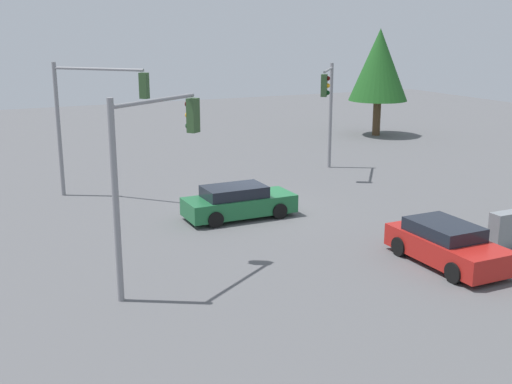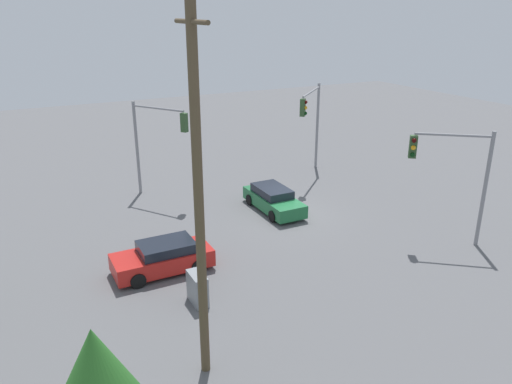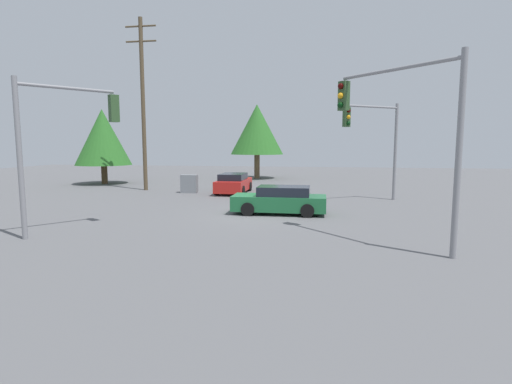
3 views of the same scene
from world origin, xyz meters
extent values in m
plane|color=#5B5B5E|center=(0.00, 0.00, 0.00)|extent=(80.00, 80.00, 0.00)
cube|color=red|center=(2.99, -8.00, 0.54)|extent=(1.80, 4.17, 0.73)
cube|color=black|center=(2.99, -7.79, 1.12)|extent=(1.58, 2.30, 0.42)
cylinder|color=black|center=(3.84, -9.30, 0.32)|extent=(0.22, 0.64, 0.64)
cylinder|color=black|center=(2.14, -9.30, 0.32)|extent=(0.22, 0.64, 0.64)
cylinder|color=black|center=(3.84, -6.71, 0.32)|extent=(0.22, 0.64, 0.64)
cylinder|color=black|center=(2.14, -6.71, 0.32)|extent=(0.22, 0.64, 0.64)
cube|color=#1E6638|center=(-0.87, -0.41, 0.52)|extent=(4.39, 1.71, 0.70)
cube|color=black|center=(-1.09, -0.41, 1.09)|extent=(2.42, 1.50, 0.44)
cylinder|color=black|center=(0.49, 0.40, 0.31)|extent=(0.63, 0.22, 0.63)
cylinder|color=black|center=(0.49, -1.22, 0.31)|extent=(0.63, 0.22, 0.63)
cylinder|color=black|center=(-2.23, 0.40, 0.31)|extent=(0.63, 0.22, 0.63)
cylinder|color=black|center=(-2.23, -1.22, 0.31)|extent=(0.63, 0.22, 0.63)
cylinder|color=gray|center=(-6.62, 6.20, 2.96)|extent=(0.18, 0.18, 5.91)
cylinder|color=gray|center=(-5.10, 4.61, 5.66)|extent=(3.13, 3.26, 0.12)
cube|color=#2D4C28|center=(-3.58, 3.02, 5.04)|extent=(0.44, 0.44, 1.05)
sphere|color=#360503|center=(-3.45, 3.14, 5.38)|extent=(0.22, 0.22, 0.22)
sphere|color=orange|center=(-3.45, 3.14, 5.04)|extent=(0.22, 0.22, 0.22)
sphere|color=black|center=(-3.45, 3.14, 4.70)|extent=(0.22, 0.22, 0.22)
cylinder|color=gray|center=(7.34, 6.09, 2.78)|extent=(0.18, 0.18, 5.55)
cylinder|color=gray|center=(6.30, 4.76, 5.30)|extent=(2.17, 2.74, 0.12)
cube|color=#2D4C28|center=(5.26, 3.43, 4.68)|extent=(0.43, 0.44, 1.05)
sphere|color=#360503|center=(5.40, 3.33, 5.01)|extent=(0.22, 0.22, 0.22)
sphere|color=orange|center=(5.40, 3.33, 4.68)|extent=(0.22, 0.22, 0.22)
sphere|color=black|center=(5.40, 3.33, 4.34)|extent=(0.22, 0.22, 0.22)
cylinder|color=gray|center=(-7.10, -6.30, 2.81)|extent=(0.18, 0.18, 5.62)
cylinder|color=gray|center=(-5.62, -5.29, 5.37)|extent=(3.04, 2.10, 0.12)
cube|color=#2D4C28|center=(-4.13, -4.29, 4.75)|extent=(0.44, 0.42, 1.05)
sphere|color=#360503|center=(-4.23, -4.15, 5.08)|extent=(0.22, 0.22, 0.22)
sphere|color=orange|center=(-4.23, -4.15, 4.75)|extent=(0.22, 0.22, 0.22)
sphere|color=black|center=(-4.23, -4.15, 4.41)|extent=(0.22, 0.22, 0.22)
cube|color=gray|center=(5.97, -7.53, 0.62)|extent=(1.11, 0.51, 1.23)
cylinder|color=#4C3823|center=(15.89, 13.70, 1.21)|extent=(0.54, 0.54, 2.43)
cone|color=#1E561E|center=(15.89, 13.70, 4.85)|extent=(4.02, 4.02, 4.85)
camera|label=1|loc=(-10.82, -22.81, 7.39)|focal=45.00mm
camera|label=2|loc=(21.70, -13.09, 10.63)|focal=35.00mm
camera|label=3|loc=(-2.79, 18.23, 3.30)|focal=28.00mm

